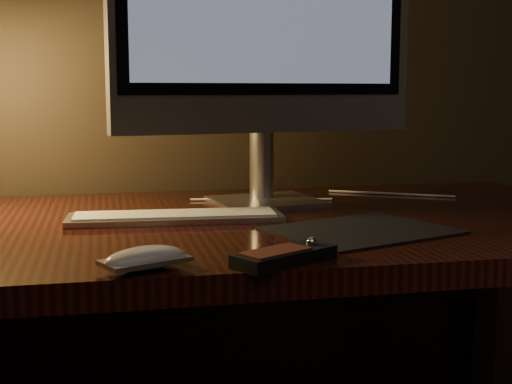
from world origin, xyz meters
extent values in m
cube|color=#34100B|center=(0.00, 1.85, 0.73)|extent=(1.60, 0.75, 0.04)
cube|color=black|center=(0.75, 2.18, 0.35)|extent=(0.06, 0.06, 0.71)
cube|color=black|center=(0.00, 2.20, 0.45)|extent=(1.48, 0.02, 0.51)
cube|color=silver|center=(0.16, 2.02, 0.75)|extent=(0.23, 0.21, 0.01)
cylinder|color=silver|center=(0.16, 2.05, 0.83)|extent=(0.06, 0.06, 0.14)
cube|color=silver|center=(0.16, 2.01, 1.15)|extent=(0.62, 0.14, 0.51)
cube|color=silver|center=(-0.04, 1.86, 0.76)|extent=(0.38, 0.13, 0.01)
cube|color=black|center=(0.25, 1.70, 0.75)|extent=(0.33, 0.30, 0.00)
ellipsoid|color=white|center=(-0.11, 1.52, 0.76)|extent=(0.13, 0.10, 0.02)
cube|color=black|center=(0.07, 1.52, 0.76)|extent=(0.16, 0.12, 0.02)
cube|color=maroon|center=(0.07, 1.52, 0.77)|extent=(0.11, 0.09, 0.00)
sphere|color=silver|center=(0.07, 1.52, 0.77)|extent=(0.02, 0.02, 0.02)
cylinder|color=white|center=(0.31, 2.05, 0.75)|extent=(0.53, 0.23, 0.00)
camera|label=1|loc=(-0.16, 0.62, 0.98)|focal=50.00mm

